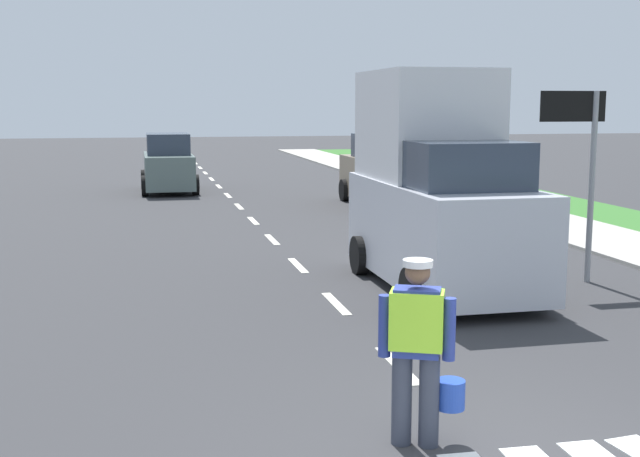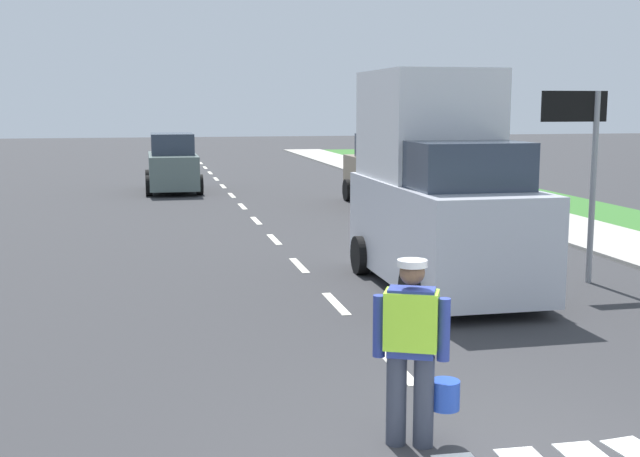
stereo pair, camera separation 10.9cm
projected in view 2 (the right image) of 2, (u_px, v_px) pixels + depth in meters
ground_plane at (231, 195)px, 27.06m from camera, size 96.00×96.00×0.00m
sidewalk_right at (609, 241)px, 17.93m from camera, size 2.40×72.00×0.14m
lane_center_line at (219, 183)px, 31.12m from camera, size 0.14×46.40×0.01m
road_worker at (414, 343)px, 7.07m from camera, size 0.76×0.44×1.67m
lane_direction_sign at (582, 140)px, 13.37m from camera, size 1.16×0.11×3.20m
delivery_truck at (438, 190)px, 13.23m from camera, size 2.16×4.60×3.54m
car_oncoming_second at (173, 165)px, 27.84m from camera, size 1.86×3.83×1.99m
car_parked_far at (389, 172)px, 24.08m from camera, size 2.08×4.00×2.10m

